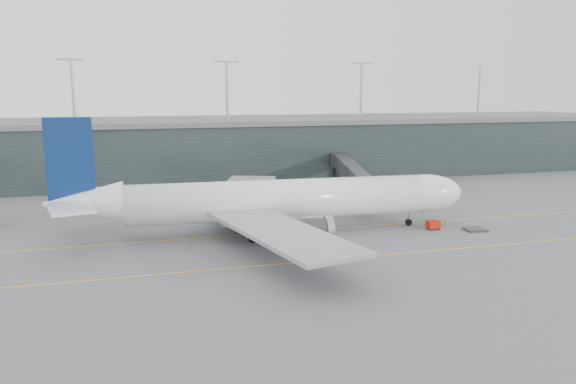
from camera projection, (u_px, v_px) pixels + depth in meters
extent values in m
plane|color=#5B5B60|center=(249.00, 228.00, 92.68)|extent=(320.00, 320.00, 0.00)
cube|color=yellow|center=(254.00, 234.00, 88.90)|extent=(160.00, 0.25, 0.02)
cube|color=yellow|center=(280.00, 264.00, 73.75)|extent=(160.00, 0.25, 0.02)
cube|color=yellow|center=(253.00, 203.00, 112.95)|extent=(0.25, 60.00, 0.02)
cube|color=#1E2929|center=(203.00, 150.00, 146.32)|extent=(240.00, 35.00, 14.00)
cube|color=slate|center=(202.00, 121.00, 144.95)|extent=(240.00, 36.00, 1.20)
cylinder|color=#9E9EA3|center=(73.00, 92.00, 126.11)|extent=(0.60, 0.60, 14.00)
cylinder|color=#9E9EA3|center=(227.00, 92.00, 135.49)|extent=(0.60, 0.60, 14.00)
cylinder|color=#9E9EA3|center=(361.00, 92.00, 144.88)|extent=(0.60, 0.60, 14.00)
cylinder|color=#9E9EA3|center=(479.00, 92.00, 154.26)|extent=(0.60, 0.60, 14.00)
cylinder|color=white|center=(278.00, 200.00, 88.89)|extent=(47.38, 8.97, 6.35)
ellipsoid|color=white|center=(424.00, 193.00, 94.27)|extent=(13.66, 7.08, 6.35)
cone|color=white|center=(84.00, 203.00, 82.49)|extent=(11.59, 6.71, 6.09)
cube|color=gray|center=(272.00, 215.00, 89.11)|extent=(16.64, 6.03, 2.05)
cube|color=black|center=(445.00, 186.00, 94.92)|extent=(2.42, 3.19, 0.82)
cube|color=gray|center=(279.00, 231.00, 73.18)|extent=(15.56, 30.99, 0.56)
cylinder|color=#37373C|center=(305.00, 231.00, 80.49)|extent=(7.36, 3.98, 3.58)
cube|color=gray|center=(244.00, 189.00, 103.65)|extent=(18.47, 31.07, 0.56)
cylinder|color=#37373C|center=(278.00, 204.00, 99.16)|extent=(7.36, 3.98, 3.58)
cube|color=navy|center=(70.00, 160.00, 81.00)|extent=(6.67, 0.88, 12.29)
cube|color=white|center=(70.00, 208.00, 76.78)|extent=(7.39, 10.17, 0.36)
cube|color=white|center=(81.00, 193.00, 87.59)|extent=(8.23, 10.51, 0.36)
cylinder|color=black|center=(409.00, 222.00, 94.60)|extent=(1.15, 0.47, 1.13)
cylinder|color=#9E9EA3|center=(409.00, 218.00, 94.46)|extent=(0.31, 0.31, 2.66)
cylinder|color=black|center=(258.00, 238.00, 84.15)|extent=(1.36, 0.59, 1.33)
cylinder|color=black|center=(248.00, 223.00, 93.58)|extent=(1.36, 0.59, 1.33)
cube|color=#2C2B30|center=(367.00, 187.00, 99.11)|extent=(4.51, 4.84, 3.18)
cube|color=#2C2B30|center=(359.00, 178.00, 108.37)|extent=(6.31, 15.00, 2.84)
cube|color=#2C2B30|center=(348.00, 168.00, 122.88)|extent=(6.58, 15.07, 2.95)
cube|color=#2C2B30|center=(340.00, 160.00, 137.38)|extent=(6.86, 15.14, 3.06)
cylinder|color=#9E9EA3|center=(358.00, 196.00, 109.79)|extent=(0.57, 0.57, 4.31)
cube|color=#37373C|center=(357.00, 204.00, 110.10)|extent=(2.61, 2.20, 0.79)
cylinder|color=#2C2B30|center=(302.00, 160.00, 135.83)|extent=(4.54, 4.54, 3.40)
cylinder|color=#2C2B30|center=(302.00, 175.00, 136.48)|extent=(2.04, 2.04, 4.09)
cube|color=#B21A0C|center=(433.00, 225.00, 91.79)|extent=(2.26, 1.57, 1.26)
cylinder|color=black|center=(431.00, 229.00, 91.18)|extent=(0.40, 0.18, 0.39)
cylinder|color=black|center=(439.00, 229.00, 91.75)|extent=(0.40, 0.18, 0.39)
cylinder|color=black|center=(427.00, 228.00, 92.07)|extent=(0.40, 0.18, 0.39)
cylinder|color=black|center=(435.00, 227.00, 92.63)|extent=(0.40, 0.18, 0.39)
cube|color=#343438|center=(475.00, 229.00, 91.20)|extent=(3.56, 2.95, 0.33)
cube|color=#37373C|center=(212.00, 217.00, 100.19)|extent=(2.45, 2.19, 0.20)
cube|color=#B1B7BE|center=(212.00, 212.00, 100.03)|extent=(2.03, 1.97, 1.53)
cube|color=navy|center=(212.00, 208.00, 99.89)|extent=(2.09, 2.03, 0.08)
cube|color=#37373C|center=(224.00, 213.00, 103.33)|extent=(2.29, 1.95, 0.21)
cube|color=#AEB4BB|center=(224.00, 208.00, 103.17)|extent=(1.87, 1.78, 1.54)
cube|color=navy|center=(224.00, 204.00, 103.02)|extent=(1.93, 1.84, 0.08)
cube|color=#37373C|center=(233.00, 214.00, 102.47)|extent=(2.78, 2.51, 0.23)
cube|color=#B7BEC4|center=(233.00, 209.00, 102.28)|extent=(2.31, 2.24, 1.71)
cube|color=navy|center=(233.00, 204.00, 102.12)|extent=(2.38, 2.32, 0.09)
cone|color=orange|center=(446.00, 220.00, 97.14)|extent=(0.39, 0.39, 0.63)
cone|color=#E04B0C|center=(345.00, 257.00, 75.73)|extent=(0.44, 0.44, 0.70)
cone|color=orange|center=(275.00, 208.00, 106.76)|extent=(0.42, 0.42, 0.66)
cone|color=red|center=(190.00, 246.00, 80.76)|extent=(0.42, 0.42, 0.67)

